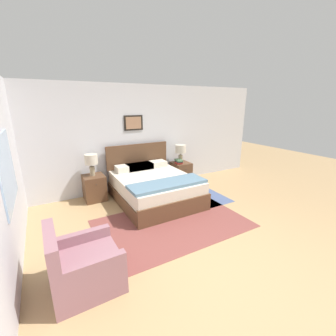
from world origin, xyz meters
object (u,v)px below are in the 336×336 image
(armchair, at_px, (83,267))
(bed, at_px, (154,187))
(table_lamp_near_window, at_px, (91,161))
(nightstand_by_door, at_px, (181,173))
(table_lamp_by_door, at_px, (181,150))
(nightstand_near_window, at_px, (94,188))

(armchair, bearing_deg, bed, 133.97)
(bed, distance_m, table_lamp_near_window, 1.51)
(bed, xyz_separation_m, table_lamp_near_window, (-1.18, 0.72, 0.60))
(nightstand_by_door, distance_m, table_lamp_by_door, 0.63)
(armchair, bearing_deg, table_lamp_by_door, 129.40)
(nightstand_near_window, relative_size, table_lamp_near_window, 1.18)
(nightstand_near_window, height_order, table_lamp_by_door, table_lamp_by_door)
(table_lamp_near_window, bearing_deg, table_lamp_by_door, 0.00)
(bed, distance_m, table_lamp_by_door, 1.50)
(nightstand_near_window, distance_m, table_lamp_near_window, 0.63)
(bed, xyz_separation_m, nightstand_by_door, (1.17, 0.70, -0.04))
(armchair, relative_size, table_lamp_by_door, 1.69)
(nightstand_by_door, relative_size, table_lamp_near_window, 1.18)
(bed, xyz_separation_m, table_lamp_by_door, (1.17, 0.72, 0.60))
(nightstand_by_door, xyz_separation_m, table_lamp_near_window, (-2.35, 0.02, 0.63))
(bed, bearing_deg, table_lamp_by_door, 31.78)
(nightstand_by_door, bearing_deg, bed, -149.15)
(nightstand_by_door, bearing_deg, nightstand_near_window, 180.00)
(nightstand_near_window, bearing_deg, table_lamp_near_window, 107.34)
(nightstand_near_window, relative_size, nightstand_by_door, 1.00)
(nightstand_by_door, xyz_separation_m, table_lamp_by_door, (-0.00, 0.02, 0.63))
(table_lamp_near_window, bearing_deg, bed, -31.60)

